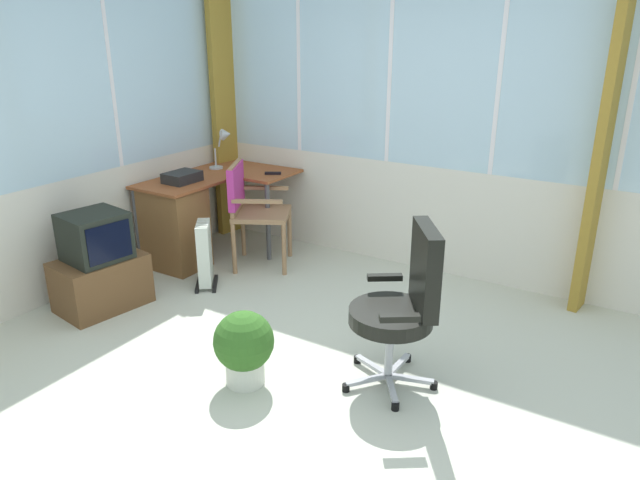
{
  "coord_description": "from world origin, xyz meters",
  "views": [
    {
      "loc": [
        -2.59,
        -1.72,
        2.06
      ],
      "look_at": [
        0.76,
        0.36,
        0.61
      ],
      "focal_mm": 32.82,
      "sensor_mm": 36.0,
      "label": 1
    }
  ],
  "objects_px": {
    "desk": "(180,221)",
    "paper_tray": "(182,177)",
    "wooden_armchair": "(248,201)",
    "tv_on_stand": "(99,267)",
    "tv_remote": "(273,173)",
    "space_heater": "(205,253)",
    "desk_lamp": "(224,142)",
    "office_chair": "(405,299)",
    "potted_plant": "(244,346)"
  },
  "relations": [
    {
      "from": "wooden_armchair",
      "to": "space_heater",
      "type": "xyz_separation_m",
      "value": [
        -0.55,
        0.03,
        -0.33
      ]
    },
    {
      "from": "tv_remote",
      "to": "space_heater",
      "type": "relative_size",
      "value": 0.27
    },
    {
      "from": "desk_lamp",
      "to": "office_chair",
      "type": "xyz_separation_m",
      "value": [
        -1.39,
        -2.53,
        -0.45
      ]
    },
    {
      "from": "space_heater",
      "to": "tv_remote",
      "type": "bearing_deg",
      "value": -1.47
    },
    {
      "from": "office_chair",
      "to": "space_heater",
      "type": "distance_m",
      "value": 2.07
    },
    {
      "from": "tv_remote",
      "to": "wooden_armchair",
      "type": "relative_size",
      "value": 0.16
    },
    {
      "from": "wooden_armchair",
      "to": "tv_on_stand",
      "type": "distance_m",
      "value": 1.38
    },
    {
      "from": "paper_tray",
      "to": "space_heater",
      "type": "relative_size",
      "value": 0.54
    },
    {
      "from": "desk_lamp",
      "to": "tv_remote",
      "type": "distance_m",
      "value": 0.61
    },
    {
      "from": "office_chair",
      "to": "tv_on_stand",
      "type": "bearing_deg",
      "value": 96.56
    },
    {
      "from": "desk",
      "to": "wooden_armchair",
      "type": "xyz_separation_m",
      "value": [
        0.31,
        -0.53,
        0.19
      ]
    },
    {
      "from": "tv_remote",
      "to": "tv_on_stand",
      "type": "relative_size",
      "value": 0.2
    },
    {
      "from": "desk",
      "to": "paper_tray",
      "type": "xyz_separation_m",
      "value": [
        0.07,
        -0.0,
        0.39
      ]
    },
    {
      "from": "desk",
      "to": "paper_tray",
      "type": "relative_size",
      "value": 4.48
    },
    {
      "from": "office_chair",
      "to": "potted_plant",
      "type": "bearing_deg",
      "value": 122.35
    },
    {
      "from": "potted_plant",
      "to": "office_chair",
      "type": "bearing_deg",
      "value": -57.65
    },
    {
      "from": "wooden_armchair",
      "to": "desk",
      "type": "bearing_deg",
      "value": 120.63
    },
    {
      "from": "desk",
      "to": "potted_plant",
      "type": "distance_m",
      "value": 2.08
    },
    {
      "from": "desk_lamp",
      "to": "space_heater",
      "type": "height_order",
      "value": "desk_lamp"
    },
    {
      "from": "tv_remote",
      "to": "tv_on_stand",
      "type": "height_order",
      "value": "tv_remote"
    },
    {
      "from": "desk",
      "to": "space_heater",
      "type": "relative_size",
      "value": 2.41
    },
    {
      "from": "desk",
      "to": "tv_on_stand",
      "type": "height_order",
      "value": "tv_on_stand"
    },
    {
      "from": "wooden_armchair",
      "to": "office_chair",
      "type": "height_order",
      "value": "office_chair"
    },
    {
      "from": "tv_remote",
      "to": "paper_tray",
      "type": "distance_m",
      "value": 0.83
    },
    {
      "from": "paper_tray",
      "to": "potted_plant",
      "type": "bearing_deg",
      "value": -127.04
    },
    {
      "from": "paper_tray",
      "to": "tv_on_stand",
      "type": "bearing_deg",
      "value": -174.88
    },
    {
      "from": "desk",
      "to": "wooden_armchair",
      "type": "bearing_deg",
      "value": -59.37
    },
    {
      "from": "wooden_armchair",
      "to": "space_heater",
      "type": "bearing_deg",
      "value": 176.33
    },
    {
      "from": "space_heater",
      "to": "tv_on_stand",
      "type": "bearing_deg",
      "value": 151.5
    },
    {
      "from": "desk",
      "to": "tv_on_stand",
      "type": "bearing_deg",
      "value": -174.4
    },
    {
      "from": "paper_tray",
      "to": "office_chair",
      "type": "height_order",
      "value": "office_chair"
    },
    {
      "from": "tv_on_stand",
      "to": "potted_plant",
      "type": "xyz_separation_m",
      "value": [
        -0.24,
        -1.59,
        -0.08
      ]
    },
    {
      "from": "tv_remote",
      "to": "office_chair",
      "type": "bearing_deg",
      "value": -156.71
    },
    {
      "from": "desk",
      "to": "potted_plant",
      "type": "bearing_deg",
      "value": -125.54
    },
    {
      "from": "desk",
      "to": "tv_on_stand",
      "type": "xyz_separation_m",
      "value": [
        -0.97,
        -0.09,
        -0.08
      ]
    },
    {
      "from": "desk_lamp",
      "to": "paper_tray",
      "type": "xyz_separation_m",
      "value": [
        -0.63,
        -0.04,
        -0.21
      ]
    },
    {
      "from": "desk",
      "to": "wooden_armchair",
      "type": "distance_m",
      "value": 0.64
    },
    {
      "from": "wooden_armchair",
      "to": "tv_on_stand",
      "type": "bearing_deg",
      "value": 161.29
    },
    {
      "from": "wooden_armchair",
      "to": "office_chair",
      "type": "xyz_separation_m",
      "value": [
        -1.01,
        -1.96,
        -0.04
      ]
    },
    {
      "from": "desk_lamp",
      "to": "tv_remote",
      "type": "relative_size",
      "value": 2.57
    },
    {
      "from": "desk_lamp",
      "to": "tv_remote",
      "type": "xyz_separation_m",
      "value": [
        0.02,
        -0.56,
        -0.24
      ]
    },
    {
      "from": "tv_remote",
      "to": "office_chair",
      "type": "xyz_separation_m",
      "value": [
        -1.41,
        -1.97,
        -0.21
      ]
    },
    {
      "from": "desk",
      "to": "office_chair",
      "type": "distance_m",
      "value": 2.59
    },
    {
      "from": "potted_plant",
      "to": "desk",
      "type": "bearing_deg",
      "value": 54.46
    },
    {
      "from": "tv_remote",
      "to": "space_heater",
      "type": "bearing_deg",
      "value": 147.35
    },
    {
      "from": "office_chair",
      "to": "potted_plant",
      "type": "xyz_separation_m",
      "value": [
        -0.51,
        0.81,
        -0.31
      ]
    },
    {
      "from": "office_chair",
      "to": "tv_on_stand",
      "type": "relative_size",
      "value": 1.32
    },
    {
      "from": "wooden_armchair",
      "to": "office_chair",
      "type": "bearing_deg",
      "value": -117.14
    },
    {
      "from": "space_heater",
      "to": "office_chair",
      "type": "bearing_deg",
      "value": -102.95
    },
    {
      "from": "desk",
      "to": "paper_tray",
      "type": "distance_m",
      "value": 0.4
    }
  ]
}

